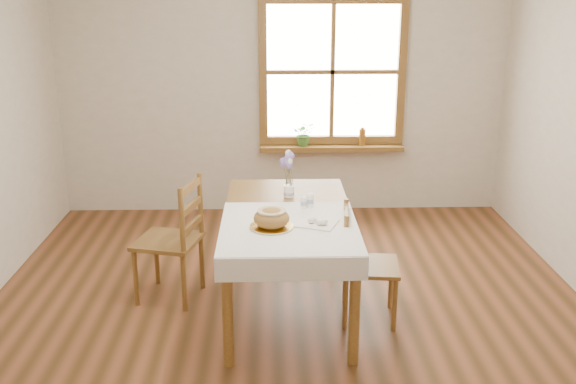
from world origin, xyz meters
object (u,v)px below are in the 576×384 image
at_px(bread_plate, 272,227).
at_px(flower_vase, 289,192).
at_px(dining_table, 288,223).
at_px(chair_left, 168,239).
at_px(chair_right, 370,264).

xyz_separation_m(bread_plate, flower_vase, (0.13, 0.65, 0.03)).
distance_m(dining_table, chair_left, 0.94).
bearing_deg(chair_left, chair_right, 89.77).
relative_size(bread_plate, flower_vase, 3.08).
relative_size(dining_table, flower_vase, 17.90).
bearing_deg(dining_table, flower_vase, 87.26).
height_order(dining_table, chair_left, chair_left).
xyz_separation_m(dining_table, chair_left, (-0.89, 0.21, -0.19)).
xyz_separation_m(chair_right, bread_plate, (-0.69, -0.16, 0.35)).
xyz_separation_m(chair_left, flower_vase, (0.91, 0.11, 0.32)).
bearing_deg(dining_table, chair_right, -16.65).
distance_m(bread_plate, flower_vase, 0.66).
bearing_deg(bread_plate, chair_right, 12.94).
bearing_deg(flower_vase, dining_table, -92.74).
bearing_deg(bread_plate, flower_vase, 78.53).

